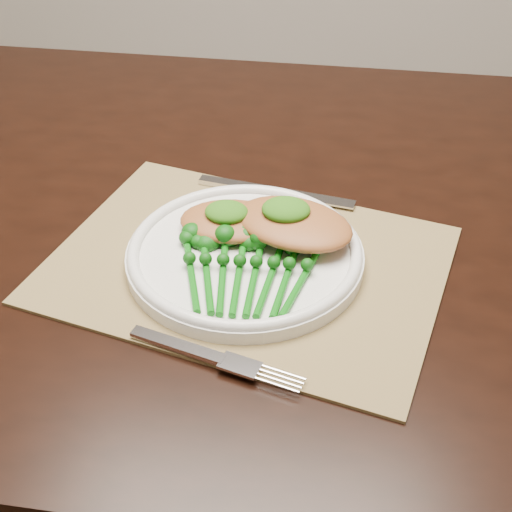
# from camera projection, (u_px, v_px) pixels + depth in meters

# --- Properties ---
(floor) EXTENTS (4.00, 4.00, 0.00)m
(floor) POSITION_uv_depth(u_px,v_px,m) (256.00, 469.00, 1.47)
(floor) COLOR #50301B
(floor) RESTS_ON ground
(dining_table) EXTENTS (1.63, 0.95, 0.75)m
(dining_table) POSITION_uv_depth(u_px,v_px,m) (226.00, 398.00, 1.13)
(dining_table) COLOR black
(dining_table) RESTS_ON ground
(placemat) EXTENTS (0.49, 0.41, 0.00)m
(placemat) POSITION_uv_depth(u_px,v_px,m) (247.00, 264.00, 0.80)
(placemat) COLOR olive
(placemat) RESTS_ON dining_table
(dinner_plate) EXTENTS (0.26, 0.26, 0.02)m
(dinner_plate) POSITION_uv_depth(u_px,v_px,m) (245.00, 253.00, 0.79)
(dinner_plate) COLOR silver
(dinner_plate) RESTS_ON placemat
(knife) EXTENTS (0.20, 0.05, 0.01)m
(knife) POSITION_uv_depth(u_px,v_px,m) (261.00, 189.00, 0.91)
(knife) COLOR silver
(knife) RESTS_ON placemat
(fork) EXTENTS (0.18, 0.07, 0.01)m
(fork) POSITION_uv_depth(u_px,v_px,m) (226.00, 361.00, 0.67)
(fork) COLOR silver
(fork) RESTS_ON placemat
(chicken_fillet_left) EXTENTS (0.12, 0.09, 0.02)m
(chicken_fillet_left) POSITION_uv_depth(u_px,v_px,m) (232.00, 221.00, 0.81)
(chicken_fillet_left) COLOR #A25F2F
(chicken_fillet_left) RESTS_ON dinner_plate
(chicken_fillet_right) EXTENTS (0.16, 0.14, 0.03)m
(chicken_fillet_right) POSITION_uv_depth(u_px,v_px,m) (294.00, 223.00, 0.79)
(chicken_fillet_right) COLOR #A25F2F
(chicken_fillet_right) RESTS_ON dinner_plate
(pesto_dollop_left) EXTENTS (0.05, 0.04, 0.02)m
(pesto_dollop_left) POSITION_uv_depth(u_px,v_px,m) (227.00, 212.00, 0.80)
(pesto_dollop_left) COLOR #1C4E0B
(pesto_dollop_left) RESTS_ON chicken_fillet_left
(pesto_dollop_right) EXTENTS (0.05, 0.05, 0.02)m
(pesto_dollop_right) POSITION_uv_depth(u_px,v_px,m) (286.00, 210.00, 0.79)
(pesto_dollop_right) COLOR #1C4E0B
(pesto_dollop_right) RESTS_ON chicken_fillet_right
(broccolini_bundle) EXTENTS (0.14, 0.16, 0.04)m
(broccolini_bundle) POSITION_uv_depth(u_px,v_px,m) (246.00, 278.00, 0.74)
(broccolini_bundle) COLOR #0C5D0D
(broccolini_bundle) RESTS_ON dinner_plate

